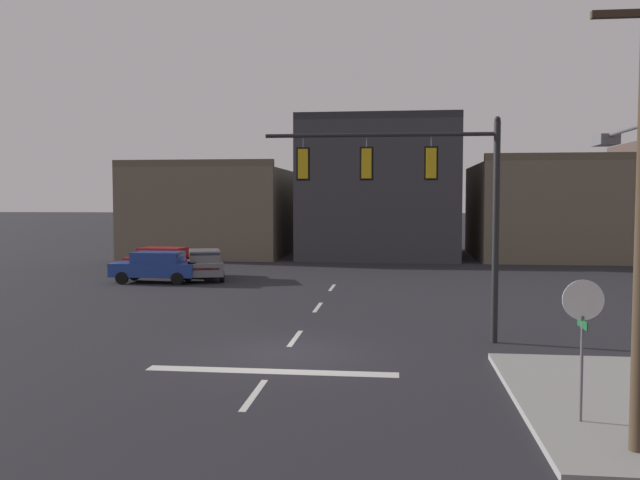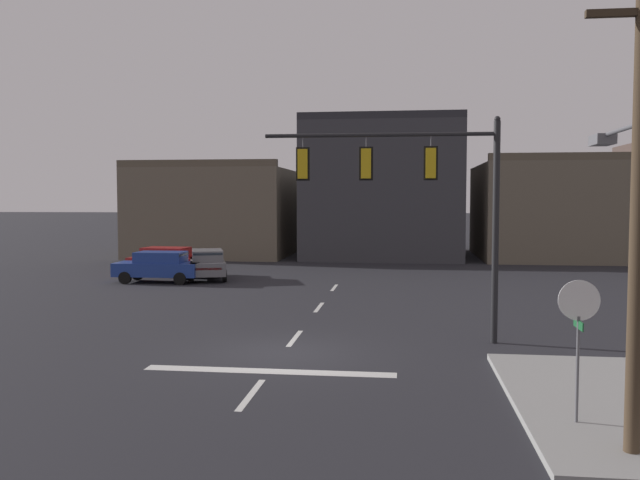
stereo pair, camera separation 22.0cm
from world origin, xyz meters
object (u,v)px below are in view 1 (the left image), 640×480
car_lot_nearside (165,261)px  signal_mast_near_side (420,186)px  car_lot_middle (156,266)px  car_lot_farside (204,264)px  stop_sign (583,316)px

car_lot_nearside → signal_mast_near_side: bearing=-49.2°
car_lot_middle → car_lot_farside: size_ratio=0.95×
stop_sign → car_lot_middle: size_ratio=0.63×
car_lot_nearside → car_lot_middle: 3.12m
stop_sign → car_lot_nearside: stop_sign is taller
signal_mast_near_side → car_lot_middle: signal_mast_near_side is taller
car_lot_middle → car_lot_nearside: bearing=101.6°
car_lot_middle → car_lot_farside: bearing=38.0°
car_lot_nearside → car_lot_middle: size_ratio=1.02×
stop_sign → car_lot_nearside: (-16.51, 23.43, -1.29)m
signal_mast_near_side → car_lot_nearside: bearing=130.8°
stop_sign → car_lot_nearside: bearing=125.2°
signal_mast_near_side → stop_sign: (2.77, -7.52, -2.59)m
stop_sign → car_lot_nearside: size_ratio=0.62×
stop_sign → car_lot_farside: size_ratio=0.60×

